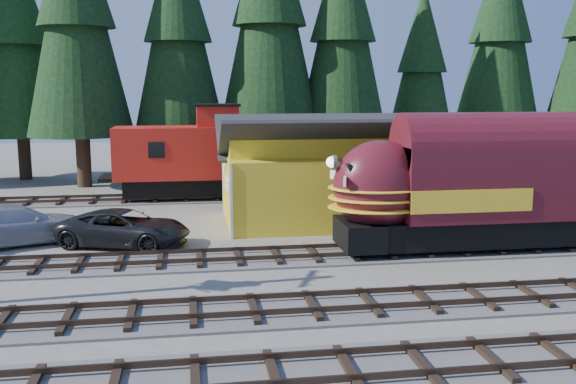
{
  "coord_description": "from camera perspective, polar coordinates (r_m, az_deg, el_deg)",
  "views": [
    {
      "loc": [
        -7.83,
        -20.38,
        6.74
      ],
      "look_at": [
        -4.01,
        4.0,
        2.65
      ],
      "focal_mm": 40.0,
      "sensor_mm": 36.0,
      "label": 1
    }
  ],
  "objects": [
    {
      "name": "track_spur",
      "position": [
        39.02,
        -11.96,
        -0.66
      ],
      "size": [
        32.0,
        3.2,
        0.33
      ],
      "color": "#4C4947",
      "rests_on": "ground"
    },
    {
      "name": "caboose",
      "position": [
        38.61,
        -7.66,
        3.17
      ],
      "size": [
        10.1,
        2.93,
        5.25
      ],
      "color": "black",
      "rests_on": "ground"
    },
    {
      "name": "pickup_truck_a",
      "position": [
        28.16,
        -14.35,
        -3.12
      ],
      "size": [
        6.11,
        4.31,
        1.55
      ],
      "primitive_type": "imported",
      "rotation": [
        0.0,
        0.0,
        1.22
      ],
      "color": "black",
      "rests_on": "ground"
    },
    {
      "name": "depot",
      "position": [
        32.08,
        5.29,
        2.61
      ],
      "size": [
        12.8,
        7.0,
        5.3
      ],
      "color": "gold",
      "rests_on": "ground"
    },
    {
      "name": "locomotive",
      "position": [
        28.0,
        19.1,
        0.22
      ],
      "size": [
        15.85,
        3.15,
        4.31
      ],
      "color": "black",
      "rests_on": "ground"
    },
    {
      "name": "ground",
      "position": [
        22.85,
        11.67,
        -7.95
      ],
      "size": [
        120.0,
        120.0,
        0.0
      ],
      "primitive_type": "plane",
      "color": "#6B665B",
      "rests_on": "ground"
    },
    {
      "name": "conifer_backdrop",
      "position": [
        47.18,
        8.49,
        13.83
      ],
      "size": [
        78.24,
        23.85,
        17.41
      ],
      "color": "black",
      "rests_on": "ground"
    },
    {
      "name": "pickup_truck_b",
      "position": [
        29.89,
        -23.02,
        -2.69
      ],
      "size": [
        6.43,
        4.68,
        1.73
      ],
      "primitive_type": "imported",
      "rotation": [
        0.0,
        0.0,
        2.0
      ],
      "color": "#AAACB2",
      "rests_on": "ground"
    }
  ]
}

